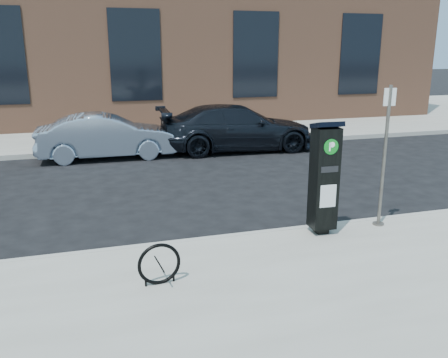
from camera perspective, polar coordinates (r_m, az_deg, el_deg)
name	(u,v)px	position (r m, az deg, el deg)	size (l,w,h in m)	color
ground	(223,244)	(8.28, -0.07, -7.77)	(120.00, 120.00, 0.00)	black
sidewalk_far	(134,123)	(21.64, -10.83, 6.68)	(60.00, 12.00, 0.15)	gray
curb_near	(224,240)	(8.23, -0.03, -7.35)	(60.00, 0.12, 0.16)	#9E9B93
curb_far	(154,149)	(15.79, -8.46, 3.61)	(60.00, 0.12, 0.16)	#9E9B93
building	(122,30)	(24.40, -12.13, 17.17)	(28.00, 10.05, 8.25)	#8E5940
parking_kiosk	(324,177)	(8.21, 11.96, 0.28)	(0.47, 0.42, 1.98)	black
sign_pole	(384,158)	(8.82, 18.72, 2.41)	(0.22, 0.20, 2.52)	#5A554F
bike_rack	(159,264)	(6.58, -7.79, -10.12)	(0.60, 0.10, 0.60)	black
car_silver	(107,136)	(14.93, -13.94, 5.02)	(1.44, 4.14, 1.36)	#8A9AB0
car_dark	(237,128)	(15.67, 1.55, 6.19)	(2.10, 5.16, 1.50)	black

